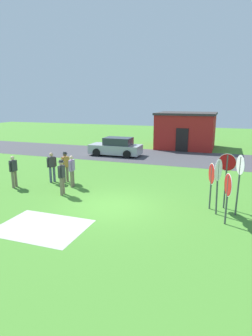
{
  "coord_description": "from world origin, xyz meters",
  "views": [
    {
      "loc": [
        4.5,
        -10.81,
        4.5
      ],
      "look_at": [
        0.01,
        1.9,
        1.3
      ],
      "focal_mm": 30.42,
      "sensor_mm": 36.0,
      "label": 1
    }
  ],
  "objects_px": {
    "parked_car_on_street": "(116,147)",
    "person_in_teal": "(52,166)",
    "stop_sign_nearest": "(239,175)",
    "person_holding_notes": "(65,165)",
    "person_on_left": "(13,170)",
    "person_in_dark_shirt": "(72,169)",
    "stop_sign_rear_left": "(226,171)",
    "stop_sign_rear_right": "(228,190)",
    "person_with_sunhat": "(62,175)",
    "stop_sign_center_cluster": "(218,177)",
    "stop_sign_leaning_right": "(211,178)"
  },
  "relations": [
    {
      "from": "parked_car_on_street",
      "to": "person_in_teal",
      "type": "height_order",
      "value": "person_in_teal"
    },
    {
      "from": "stop_sign_nearest",
      "to": "person_holding_notes",
      "type": "xyz_separation_m",
      "value": [
        -8.97,
        1.91,
        -0.71
      ]
    },
    {
      "from": "parked_car_on_street",
      "to": "person_in_teal",
      "type": "xyz_separation_m",
      "value": [
        -0.44,
        -8.73,
        0.26
      ]
    },
    {
      "from": "person_on_left",
      "to": "person_in_dark_shirt",
      "type": "relative_size",
      "value": 1.0
    },
    {
      "from": "person_on_left",
      "to": "person_in_teal",
      "type": "xyz_separation_m",
      "value": [
        1.35,
        1.51,
        0.0
      ]
    },
    {
      "from": "stop_sign_rear_left",
      "to": "person_in_dark_shirt",
      "type": "bearing_deg",
      "value": 175.62
    },
    {
      "from": "stop_sign_rear_right",
      "to": "person_holding_notes",
      "type": "bearing_deg",
      "value": 160.99
    },
    {
      "from": "stop_sign_rear_right",
      "to": "person_holding_notes",
      "type": "height_order",
      "value": "stop_sign_rear_right"
    },
    {
      "from": "person_in_dark_shirt",
      "to": "person_with_sunhat",
      "type": "distance_m",
      "value": 1.35
    },
    {
      "from": "person_holding_notes",
      "to": "stop_sign_nearest",
      "type": "bearing_deg",
      "value": -12.0
    },
    {
      "from": "parked_car_on_street",
      "to": "person_in_dark_shirt",
      "type": "distance_m",
      "value": 9.2
    },
    {
      "from": "parked_car_on_street",
      "to": "stop_sign_center_cluster",
      "type": "xyz_separation_m",
      "value": [
        8.46,
        -10.54,
        0.89
      ]
    },
    {
      "from": "stop_sign_rear_right",
      "to": "person_in_teal",
      "type": "relative_size",
      "value": 1.16
    },
    {
      "from": "stop_sign_rear_left",
      "to": "stop_sign_rear_right",
      "type": "bearing_deg",
      "value": -87.53
    },
    {
      "from": "person_in_teal",
      "to": "stop_sign_leaning_right",
      "type": "bearing_deg",
      "value": -8.49
    },
    {
      "from": "stop_sign_rear_left",
      "to": "person_on_left",
      "type": "relative_size",
      "value": 1.41
    },
    {
      "from": "person_in_dark_shirt",
      "to": "person_holding_notes",
      "type": "height_order",
      "value": "person_holding_notes"
    },
    {
      "from": "stop_sign_nearest",
      "to": "person_in_teal",
      "type": "relative_size",
      "value": 1.46
    },
    {
      "from": "stop_sign_rear_right",
      "to": "person_with_sunhat",
      "type": "distance_m",
      "value": 7.63
    },
    {
      "from": "stop_sign_leaning_right",
      "to": "stop_sign_center_cluster",
      "type": "xyz_separation_m",
      "value": [
        0.26,
        -0.52,
        0.22
      ]
    },
    {
      "from": "person_on_left",
      "to": "person_in_teal",
      "type": "distance_m",
      "value": 2.03
    },
    {
      "from": "parked_car_on_street",
      "to": "person_holding_notes",
      "type": "bearing_deg",
      "value": -88.14
    },
    {
      "from": "stop_sign_center_cluster",
      "to": "stop_sign_rear_right",
      "type": "bearing_deg",
      "value": -66.5
    },
    {
      "from": "parked_car_on_street",
      "to": "stop_sign_leaning_right",
      "type": "height_order",
      "value": "stop_sign_leaning_right"
    },
    {
      "from": "parked_car_on_street",
      "to": "stop_sign_center_cluster",
      "type": "height_order",
      "value": "stop_sign_center_cluster"
    },
    {
      "from": "parked_car_on_street",
      "to": "person_on_left",
      "type": "xyz_separation_m",
      "value": [
        -1.79,
        -10.23,
        0.26
      ]
    },
    {
      "from": "parked_car_on_street",
      "to": "stop_sign_nearest",
      "type": "bearing_deg",
      "value": -48.31
    },
    {
      "from": "person_with_sunhat",
      "to": "stop_sign_nearest",
      "type": "bearing_deg",
      "value": 0.58
    },
    {
      "from": "parked_car_on_street",
      "to": "stop_sign_rear_right",
      "type": "distance_m",
      "value": 14.46
    },
    {
      "from": "person_in_dark_shirt",
      "to": "person_in_teal",
      "type": "relative_size",
      "value": 1.0
    },
    {
      "from": "parked_car_on_street",
      "to": "person_in_teal",
      "type": "bearing_deg",
      "value": -92.89
    },
    {
      "from": "person_on_left",
      "to": "person_in_dark_shirt",
      "type": "xyz_separation_m",
      "value": [
        2.86,
        1.1,
        0.0
      ]
    },
    {
      "from": "person_holding_notes",
      "to": "person_in_teal",
      "type": "relative_size",
      "value": 1.03
    },
    {
      "from": "stop_sign_leaning_right",
      "to": "person_holding_notes",
      "type": "relative_size",
      "value": 1.15
    },
    {
      "from": "stop_sign_nearest",
      "to": "person_in_dark_shirt",
      "type": "distance_m",
      "value": 8.31
    },
    {
      "from": "stop_sign_rear_left",
      "to": "person_on_left",
      "type": "distance_m",
      "value": 10.6
    },
    {
      "from": "stop_sign_leaning_right",
      "to": "person_in_teal",
      "type": "height_order",
      "value": "stop_sign_leaning_right"
    },
    {
      "from": "stop_sign_nearest",
      "to": "person_in_dark_shirt",
      "type": "relative_size",
      "value": 1.46
    },
    {
      "from": "stop_sign_rear_right",
      "to": "person_in_dark_shirt",
      "type": "height_order",
      "value": "stop_sign_rear_right"
    },
    {
      "from": "person_holding_notes",
      "to": "parked_car_on_street",
      "type": "bearing_deg",
      "value": 91.86
    },
    {
      "from": "person_on_left",
      "to": "person_holding_notes",
      "type": "relative_size",
      "value": 0.97
    },
    {
      "from": "person_on_left",
      "to": "person_in_dark_shirt",
      "type": "bearing_deg",
      "value": 21.07
    },
    {
      "from": "stop_sign_rear_right",
      "to": "person_holding_notes",
      "type": "distance_m",
      "value": 9.07
    },
    {
      "from": "stop_sign_leaning_right",
      "to": "person_in_dark_shirt",
      "type": "xyz_separation_m",
      "value": [
        -7.13,
        0.89,
        -0.41
      ]
    },
    {
      "from": "person_with_sunhat",
      "to": "person_in_teal",
      "type": "bearing_deg",
      "value": 134.72
    },
    {
      "from": "parked_car_on_street",
      "to": "stop_sign_rear_right",
      "type": "xyz_separation_m",
      "value": [
        8.84,
        -11.43,
        0.64
      ]
    },
    {
      "from": "stop_sign_center_cluster",
      "to": "stop_sign_nearest",
      "type": "xyz_separation_m",
      "value": [
        0.79,
        0.16,
        0.11
      ]
    },
    {
      "from": "person_in_teal",
      "to": "person_with_sunhat",
      "type": "bearing_deg",
      "value": -45.28
    },
    {
      "from": "stop_sign_center_cluster",
      "to": "person_on_left",
      "type": "height_order",
      "value": "stop_sign_center_cluster"
    },
    {
      "from": "person_holding_notes",
      "to": "person_with_sunhat",
      "type": "relative_size",
      "value": 1.0
    }
  ]
}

